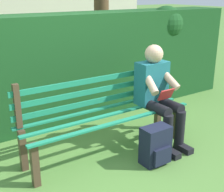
% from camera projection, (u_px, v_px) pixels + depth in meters
% --- Properties ---
extents(ground, '(60.00, 60.00, 0.00)m').
position_uv_depth(ground, '(107.00, 152.00, 3.65)').
color(ground, '#517F38').
extents(park_bench, '(2.03, 0.51, 0.94)m').
position_uv_depth(park_bench, '(103.00, 112.00, 3.56)').
color(park_bench, '#4C3828').
rests_on(park_bench, ground).
extents(person_seated, '(0.44, 0.73, 1.20)m').
position_uv_depth(person_seated, '(158.00, 92.00, 3.71)').
color(person_seated, '#1E6672').
rests_on(person_seated, ground).
extents(hedge_backdrop, '(5.59, 0.70, 1.57)m').
position_uv_depth(hedge_backdrop, '(76.00, 64.00, 4.52)').
color(hedge_backdrop, '#19471E').
rests_on(hedge_backdrop, ground).
extents(backpack, '(0.32, 0.27, 0.43)m').
position_uv_depth(backpack, '(156.00, 146.00, 3.36)').
color(backpack, '#191E33').
rests_on(backpack, ground).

